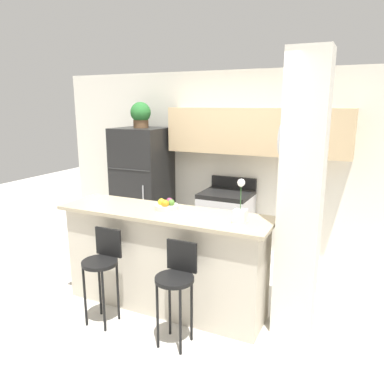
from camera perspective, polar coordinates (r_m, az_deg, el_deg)
ground_plane at (r=4.18m, az=-4.12°, el=-16.85°), size 14.00×14.00×0.00m
wall_back at (r=5.33m, az=7.07°, el=6.19°), size 5.60×0.38×2.55m
pillar_right at (r=3.43m, az=16.24°, el=-1.01°), size 0.38×0.32×2.55m
counter_bar at (r=3.94m, az=-4.25°, el=-10.18°), size 2.21×0.62×1.05m
refrigerator at (r=5.71m, az=-7.50°, el=0.85°), size 0.74×0.73×1.75m
stove_range at (r=5.29m, az=5.19°, el=-4.74°), size 0.67×0.64×1.07m
bar_stool_left at (r=3.74m, az=-13.50°, el=-10.50°), size 0.34×0.34×0.93m
bar_stool_right at (r=3.34m, az=-2.38°, el=-13.16°), size 0.34×0.34×0.93m
potted_plant_on_fridge at (r=5.58m, az=-7.83°, el=11.64°), size 0.30×0.30×0.37m
orchid_vase at (r=3.39m, az=7.38°, el=-2.71°), size 0.11×0.11×0.41m
fruit_bowl at (r=3.81m, az=-3.92°, el=-2.05°), size 0.24×0.24×0.11m
trash_bin at (r=5.40m, az=-3.44°, el=-7.38°), size 0.28×0.28×0.38m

